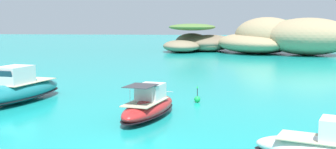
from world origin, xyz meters
TOP-DOWN VIEW (x-y plane):
  - islet_large at (18.51, 73.16)m, footprint 33.09×26.64m
  - islet_small at (0.82, 80.83)m, footprint 21.27×22.44m
  - motorboat_teal at (-12.95, 13.62)m, footprint 5.79×11.57m
  - motorboat_red at (-0.44, 8.84)m, footprint 4.37×8.75m
  - channel_buoy at (2.98, 15.09)m, footprint 0.56×0.56m

SIDE VIEW (x-z plane):
  - channel_buoy at x=2.98m, z-range -0.40..1.08m
  - motorboat_red at x=-0.44m, z-range -0.48..2.15m
  - motorboat_teal at x=-12.95m, z-range -0.54..2.72m
  - islet_small at x=0.82m, z-range -1.25..5.34m
  - islet_large at x=18.51m, z-range -0.52..7.55m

